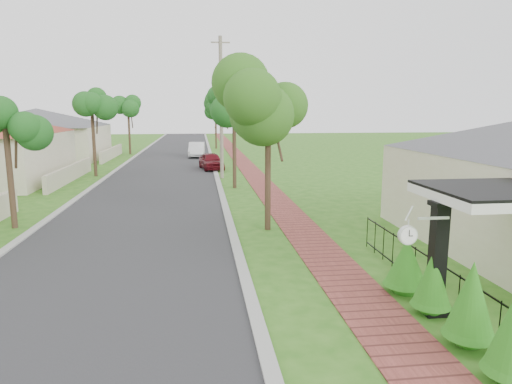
{
  "coord_description": "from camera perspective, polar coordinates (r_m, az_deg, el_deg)",
  "views": [
    {
      "loc": [
        -0.47,
        -9.82,
        4.39
      ],
      "look_at": [
        1.52,
        6.21,
        1.5
      ],
      "focal_mm": 32.0,
      "sensor_mm": 36.0,
      "label": 1
    }
  ],
  "objects": [
    {
      "name": "parked_car_red",
      "position": [
        34.64,
        -5.62,
        3.85
      ],
      "size": [
        2.08,
        3.9,
        1.26
      ],
      "primitive_type": "imported",
      "rotation": [
        0.0,
        0.0,
        0.16
      ],
      "color": "#5A0D15",
      "rests_on": "ground"
    },
    {
      "name": "far_house_grey",
      "position": [
        46.2,
        -25.55,
        6.61
      ],
      "size": [
        15.56,
        15.56,
        4.6
      ],
      "color": "beige",
      "rests_on": "ground"
    },
    {
      "name": "sidewalk",
      "position": [
        30.37,
        0.03,
        1.82
      ],
      "size": [
        1.5,
        120.0,
        0.03
      ],
      "primitive_type": "cube",
      "color": "#95433B",
      "rests_on": "ground"
    },
    {
      "name": "road",
      "position": [
        30.25,
        -11.81,
        1.57
      ],
      "size": [
        7.0,
        120.0,
        0.02
      ],
      "primitive_type": "cube",
      "color": "#28282B",
      "rests_on": "ground"
    },
    {
      "name": "porch_post",
      "position": [
        10.66,
        21.68,
        -8.45
      ],
      "size": [
        0.48,
        0.48,
        2.52
      ],
      "color": "black",
      "rests_on": "ground"
    },
    {
      "name": "utility_pole",
      "position": [
        29.86,
        -4.38,
        10.44
      ],
      "size": [
        1.2,
        0.24,
        9.01
      ],
      "color": "gray",
      "rests_on": "ground"
    },
    {
      "name": "parked_car_white",
      "position": [
        44.29,
        -7.42,
        5.26
      ],
      "size": [
        1.58,
        4.23,
        1.38
      ],
      "primitive_type": "imported",
      "rotation": [
        0.0,
        0.0,
        -0.03
      ],
      "color": "white",
      "rests_on": "ground"
    },
    {
      "name": "kerb_left",
      "position": [
        30.77,
        -18.6,
        1.4
      ],
      "size": [
        0.3,
        120.0,
        0.1
      ],
      "primitive_type": "cube",
      "color": "#9E9E99",
      "rests_on": "ground"
    },
    {
      "name": "street_trees",
      "position": [
        36.74,
        -11.01,
        10.18
      ],
      "size": [
        10.7,
        37.65,
        5.89
      ],
      "color": "#382619",
      "rests_on": "ground"
    },
    {
      "name": "hedge_row",
      "position": [
        10.15,
        23.01,
        -11.69
      ],
      "size": [
        0.94,
        4.77,
        1.83
      ],
      "color": "#186915",
      "rests_on": "ground"
    },
    {
      "name": "picket_fence",
      "position": [
        11.84,
        20.67,
        -9.54
      ],
      "size": [
        0.03,
        8.02,
        1.0
      ],
      "color": "black",
      "rests_on": "ground"
    },
    {
      "name": "kerb_right",
      "position": [
        30.16,
        -4.88,
        1.73
      ],
      "size": [
        0.3,
        120.0,
        0.1
      ],
      "primitive_type": "cube",
      "color": "#9E9E99",
      "rests_on": "ground"
    },
    {
      "name": "station_clock",
      "position": [
        9.71,
        18.68,
        -4.95
      ],
      "size": [
        1.05,
        0.13,
        0.56
      ],
      "color": "silver",
      "rests_on": "ground"
    },
    {
      "name": "near_tree",
      "position": [
        16.57,
        1.54,
        10.97
      ],
      "size": [
        2.26,
        2.26,
        5.81
      ],
      "color": "#382619",
      "rests_on": "ground"
    },
    {
      "name": "ground",
      "position": [
        10.77,
        -4.07,
        -13.94
      ],
      "size": [
        160.0,
        160.0,
        0.0
      ],
      "primitive_type": "plane",
      "color": "#2B6418",
      "rests_on": "ground"
    }
  ]
}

